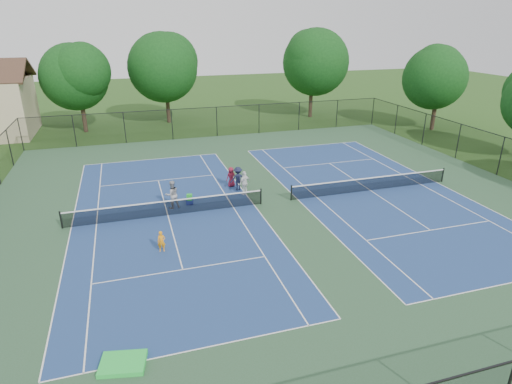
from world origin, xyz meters
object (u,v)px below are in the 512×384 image
object	(u,v)px
instructor	(172,194)
bystander_a	(245,183)
child_player	(161,241)
ball_crate	(190,202)
tree_back_d	(313,59)
tree_side_e	(440,75)
tree_back_b	(165,64)
bystander_c	(231,177)
ball_hopper	(189,197)
bystander_b	(238,178)
tree_back_a	(77,74)

from	to	relation	value
instructor	bystander_a	bearing A→B (deg)	175.75
child_player	ball_crate	xyz separation A→B (m)	(2.31, 5.59, -0.41)
tree_back_d	tree_side_e	distance (m)	14.18
bystander_a	tree_back_d	bearing A→B (deg)	-154.14
tree_back_b	bystander_c	size ratio (longest dim) A/B	6.98
tree_side_e	ball_hopper	xyz separation A→B (m)	(-28.45, -12.71, -5.30)
instructor	ball_crate	xyz separation A→B (m)	(1.10, 0.22, -0.76)
tree_back_d	child_player	distance (m)	35.65
bystander_b	ball_hopper	size ratio (longest dim) A/B	4.19
tree_back_a	bystander_b	distance (m)	24.48
bystander_a	ball_hopper	distance (m)	3.92
instructor	bystander_c	xyz separation A→B (m)	(4.45, 2.58, -0.19)
tree_back_d	ball_crate	xyz separation A→B (m)	(-18.45, -22.71, -6.67)
child_player	tree_back_b	bearing A→B (deg)	91.63
tree_side_e	instructor	size ratio (longest dim) A/B	4.87
ball_crate	ball_hopper	distance (m)	0.35
bystander_b	ball_crate	distance (m)	4.04
tree_back_a	child_player	bearing A→B (deg)	-79.50
ball_crate	bystander_b	bearing A→B (deg)	23.32
tree_back_b	bystander_c	distance (m)	23.18
tree_back_a	instructor	size ratio (longest dim) A/B	5.02
tree_back_b	tree_side_e	distance (m)	29.56
tree_back_d	instructor	distance (m)	30.71
tree_back_d	tree_side_e	size ratio (longest dim) A/B	1.17
tree_side_e	ball_crate	world-z (taller)	tree_side_e
tree_back_a	child_player	world-z (taller)	tree_back_a
child_player	bystander_c	xyz separation A→B (m)	(5.66, 7.96, 0.16)
child_player	ball_crate	size ratio (longest dim) A/B	2.70
ball_crate	instructor	bearing A→B (deg)	-168.74
instructor	ball_crate	world-z (taller)	instructor
bystander_a	instructor	bearing A→B (deg)	-20.91
bystander_b	ball_hopper	world-z (taller)	bystander_b
bystander_b	ball_hopper	distance (m)	3.99
tree_back_b	tree_back_d	world-z (taller)	tree_back_d
tree_side_e	bystander_a	distance (m)	27.85
tree_back_a	instructor	world-z (taller)	tree_back_a
instructor	bystander_a	distance (m)	5.03
bystander_b	bystander_c	distance (m)	0.86
tree_side_e	child_player	bearing A→B (deg)	-149.25
tree_back_a	tree_back_b	world-z (taller)	tree_back_b
tree_back_b	ball_crate	distance (m)	25.57
child_player	ball_hopper	xyz separation A→B (m)	(2.31, 5.59, -0.05)
tree_back_b	child_player	distance (m)	31.12
tree_back_a	ball_crate	world-z (taller)	tree_back_a
tree_back_d	instructor	size ratio (longest dim) A/B	5.68
bystander_b	tree_side_e	bearing A→B (deg)	-153.49
tree_back_a	child_player	xyz separation A→B (m)	(5.24, -28.30, -5.48)
bystander_a	child_player	bearing A→B (deg)	14.63
tree_side_e	bystander_b	xyz separation A→B (m)	(-24.80, -11.13, -4.97)
tree_back_d	ball_hopper	bearing A→B (deg)	-129.10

